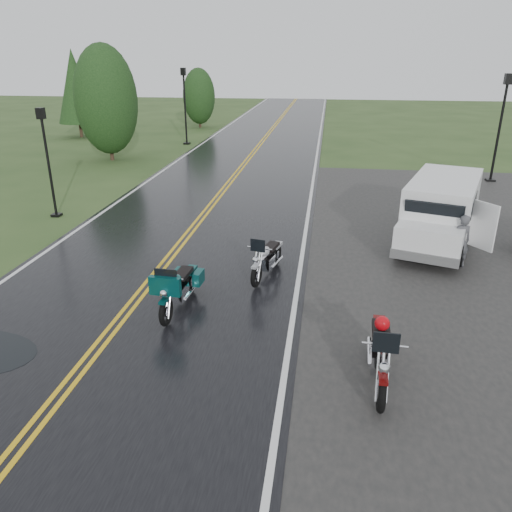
{
  "coord_description": "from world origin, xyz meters",
  "views": [
    {
      "loc": [
        4.36,
        -9.01,
        5.51
      ],
      "look_at": [
        2.8,
        2.0,
        1.0
      ],
      "focal_mm": 35.0,
      "sensor_mm": 36.0,
      "label": 1
    }
  ],
  "objects_px": {
    "lamp_post_near_left": "(48,163)",
    "lamp_post_far_left": "(185,107)",
    "motorcycle_red": "(383,378)",
    "motorcycle_teal": "(165,301)",
    "person_at_van": "(460,242)",
    "lamp_post_far_right": "(499,129)",
    "motorcycle_silver": "(256,267)",
    "van_white": "(403,224)"
  },
  "relations": [
    {
      "from": "lamp_post_far_left",
      "to": "lamp_post_far_right",
      "type": "xyz_separation_m",
      "value": [
        16.78,
        -8.1,
        0.01
      ]
    },
    {
      "from": "van_white",
      "to": "lamp_post_far_left",
      "type": "distance_m",
      "value": 21.62
    },
    {
      "from": "lamp_post_far_left",
      "to": "lamp_post_far_right",
      "type": "bearing_deg",
      "value": -25.77
    },
    {
      "from": "motorcycle_teal",
      "to": "lamp_post_far_left",
      "type": "bearing_deg",
      "value": 108.26
    },
    {
      "from": "lamp_post_near_left",
      "to": "lamp_post_far_left",
      "type": "bearing_deg",
      "value": 88.11
    },
    {
      "from": "motorcycle_silver",
      "to": "lamp_post_near_left",
      "type": "bearing_deg",
      "value": 161.28
    },
    {
      "from": "motorcycle_teal",
      "to": "person_at_van",
      "type": "xyz_separation_m",
      "value": [
        6.99,
        4.3,
        0.11
      ]
    },
    {
      "from": "motorcycle_silver",
      "to": "lamp_post_far_left",
      "type": "height_order",
      "value": "lamp_post_far_left"
    },
    {
      "from": "van_white",
      "to": "person_at_van",
      "type": "height_order",
      "value": "van_white"
    },
    {
      "from": "motorcycle_red",
      "to": "motorcycle_teal",
      "type": "height_order",
      "value": "motorcycle_red"
    },
    {
      "from": "motorcycle_teal",
      "to": "motorcycle_silver",
      "type": "bearing_deg",
      "value": 56.51
    },
    {
      "from": "lamp_post_far_left",
      "to": "lamp_post_far_right",
      "type": "distance_m",
      "value": 18.64
    },
    {
      "from": "motorcycle_teal",
      "to": "lamp_post_far_right",
      "type": "bearing_deg",
      "value": 58.1
    },
    {
      "from": "lamp_post_near_left",
      "to": "lamp_post_far_right",
      "type": "relative_size",
      "value": 0.81
    },
    {
      "from": "lamp_post_far_left",
      "to": "motorcycle_red",
      "type": "bearing_deg",
      "value": -67.99
    },
    {
      "from": "motorcycle_teal",
      "to": "motorcycle_silver",
      "type": "xyz_separation_m",
      "value": [
        1.66,
        2.17,
        -0.03
      ]
    },
    {
      "from": "motorcycle_silver",
      "to": "van_white",
      "type": "distance_m",
      "value": 4.71
    },
    {
      "from": "person_at_van",
      "to": "lamp_post_far_right",
      "type": "height_order",
      "value": "lamp_post_far_right"
    },
    {
      "from": "lamp_post_near_left",
      "to": "lamp_post_far_right",
      "type": "xyz_separation_m",
      "value": [
        17.31,
        7.87,
        0.46
      ]
    },
    {
      "from": "lamp_post_far_right",
      "to": "lamp_post_near_left",
      "type": "bearing_deg",
      "value": -155.55
    },
    {
      "from": "van_white",
      "to": "lamp_post_far_left",
      "type": "bearing_deg",
      "value": 140.43
    },
    {
      "from": "van_white",
      "to": "lamp_post_near_left",
      "type": "height_order",
      "value": "lamp_post_near_left"
    },
    {
      "from": "motorcycle_silver",
      "to": "lamp_post_far_right",
      "type": "height_order",
      "value": "lamp_post_far_right"
    },
    {
      "from": "motorcycle_red",
      "to": "person_at_van",
      "type": "relative_size",
      "value": 1.55
    },
    {
      "from": "motorcycle_red",
      "to": "motorcycle_silver",
      "type": "bearing_deg",
      "value": 124.6
    },
    {
      "from": "motorcycle_teal",
      "to": "lamp_post_far_right",
      "type": "distance_m",
      "value": 18.65
    },
    {
      "from": "motorcycle_red",
      "to": "lamp_post_far_right",
      "type": "height_order",
      "value": "lamp_post_far_right"
    },
    {
      "from": "lamp_post_far_left",
      "to": "lamp_post_far_right",
      "type": "height_order",
      "value": "lamp_post_far_right"
    },
    {
      "from": "motorcycle_red",
      "to": "lamp_post_far_right",
      "type": "bearing_deg",
      "value": 72.35
    },
    {
      "from": "motorcycle_silver",
      "to": "person_at_van",
      "type": "relative_size",
      "value": 1.38
    },
    {
      "from": "motorcycle_teal",
      "to": "lamp_post_far_right",
      "type": "xyz_separation_m",
      "value": [
        10.86,
        15.05,
        1.76
      ]
    },
    {
      "from": "motorcycle_red",
      "to": "motorcycle_teal",
      "type": "distance_m",
      "value": 4.85
    },
    {
      "from": "person_at_van",
      "to": "lamp_post_far_right",
      "type": "xyz_separation_m",
      "value": [
        3.88,
        10.76,
        1.65
      ]
    },
    {
      "from": "motorcycle_silver",
      "to": "person_at_van",
      "type": "distance_m",
      "value": 5.74
    },
    {
      "from": "van_white",
      "to": "motorcycle_teal",
      "type": "bearing_deg",
      "value": -120.1
    },
    {
      "from": "van_white",
      "to": "lamp_post_near_left",
      "type": "xyz_separation_m",
      "value": [
        -11.95,
        2.33,
        0.92
      ]
    },
    {
      "from": "lamp_post_far_right",
      "to": "motorcycle_red",
      "type": "bearing_deg",
      "value": -110.76
    },
    {
      "from": "lamp_post_far_left",
      "to": "lamp_post_near_left",
      "type": "bearing_deg",
      "value": -91.89
    },
    {
      "from": "motorcycle_teal",
      "to": "lamp_post_far_left",
      "type": "relative_size",
      "value": 0.45
    },
    {
      "from": "motorcycle_teal",
      "to": "van_white",
      "type": "distance_m",
      "value": 7.35
    },
    {
      "from": "person_at_van",
      "to": "lamp_post_far_right",
      "type": "relative_size",
      "value": 0.31
    },
    {
      "from": "lamp_post_near_left",
      "to": "van_white",
      "type": "bearing_deg",
      "value": -11.04
    }
  ]
}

